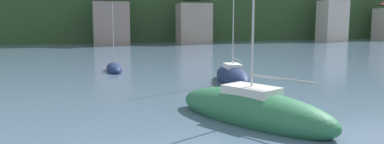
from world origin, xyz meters
The scene contains 7 objects.
wooded_hillside centered at (5.98, 123.76, 9.11)m, with size 352.00×56.33×44.06m.
shore_building_west centered at (0.00, 86.18, 4.94)m, with size 6.57×5.14×10.19m.
shore_building_westcentral centered at (15.65, 85.91, 4.79)m, with size 6.51×4.57×9.87m.
shore_building_central centered at (46.96, 85.85, 5.27)m, with size 5.62×4.44×10.84m.
sailboat_far_2 centered at (-2.65, 49.78, 0.24)m, with size 1.36×4.21×6.20m.
sailboat_mid_3 centered at (4.82, 41.31, 0.41)m, with size 2.61×6.39×9.12m.
sailboat_mid_5 centered at (1.65, 31.77, 0.47)m, with size 5.74×8.26×10.47m.
Camera 1 is at (-5.29, 17.60, 4.29)m, focal length 34.48 mm.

